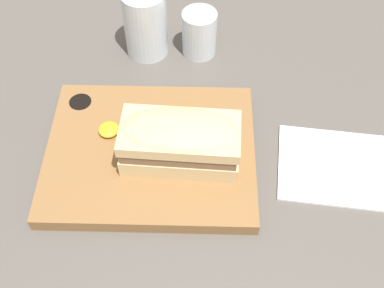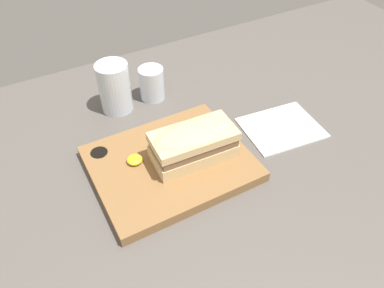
% 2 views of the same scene
% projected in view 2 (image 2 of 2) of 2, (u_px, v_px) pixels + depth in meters
% --- Properties ---
extents(dining_table, '(1.95, 0.93, 0.02)m').
position_uv_depth(dining_table, '(179.00, 168.00, 0.77)').
color(dining_table, '#56514C').
rests_on(dining_table, ground).
extents(serving_board, '(0.31, 0.25, 0.02)m').
position_uv_depth(serving_board, '(170.00, 164.00, 0.75)').
color(serving_board, olive).
rests_on(serving_board, dining_table).
extents(sandwich, '(0.17, 0.09, 0.08)m').
position_uv_depth(sandwich, '(194.00, 142.00, 0.72)').
color(sandwich, '#DBBC84').
rests_on(sandwich, serving_board).
extents(mustard_dollop, '(0.03, 0.03, 0.01)m').
position_uv_depth(mustard_dollop, '(135.00, 160.00, 0.74)').
color(mustard_dollop, gold).
rests_on(mustard_dollop, serving_board).
extents(water_glass, '(0.07, 0.07, 0.12)m').
position_uv_depth(water_glass, '(115.00, 90.00, 0.87)').
color(water_glass, silver).
rests_on(water_glass, dining_table).
extents(wine_glass, '(0.06, 0.06, 0.08)m').
position_uv_depth(wine_glass, '(152.00, 84.00, 0.91)').
color(wine_glass, silver).
rests_on(wine_glass, dining_table).
extents(napkin, '(0.18, 0.15, 0.00)m').
position_uv_depth(napkin, '(281.00, 128.00, 0.85)').
color(napkin, white).
rests_on(napkin, dining_table).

